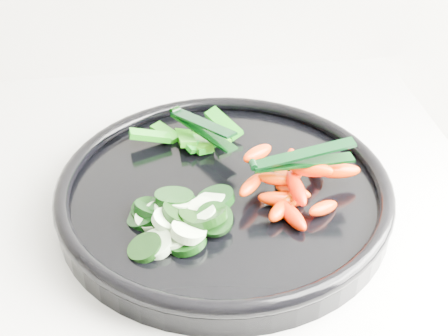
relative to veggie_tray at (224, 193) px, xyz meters
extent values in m
cylinder|color=black|center=(0.00, 0.00, -0.01)|extent=(0.46, 0.46, 0.02)
torus|color=black|center=(0.00, 0.00, 0.01)|extent=(0.46, 0.46, 0.02)
cylinder|color=black|center=(-0.09, -0.09, 0.01)|extent=(0.05, 0.05, 0.02)
cylinder|color=beige|center=(-0.08, -0.08, 0.01)|extent=(0.05, 0.05, 0.02)
cylinder|color=black|center=(-0.08, -0.03, 0.01)|extent=(0.06, 0.06, 0.03)
cylinder|color=beige|center=(-0.06, -0.04, 0.01)|extent=(0.05, 0.05, 0.03)
cylinder|color=black|center=(-0.07, -0.04, 0.01)|extent=(0.05, 0.05, 0.03)
cylinder|color=beige|center=(-0.08, -0.04, 0.01)|extent=(0.03, 0.03, 0.02)
cylinder|color=black|center=(-0.05, -0.08, 0.01)|extent=(0.05, 0.05, 0.02)
cylinder|color=beige|center=(-0.06, -0.08, 0.01)|extent=(0.03, 0.03, 0.02)
cylinder|color=black|center=(-0.05, -0.03, 0.01)|extent=(0.05, 0.06, 0.03)
cylinder|color=#E1F4C3|center=(-0.06, -0.03, 0.01)|extent=(0.03, 0.03, 0.02)
cylinder|color=black|center=(-0.06, -0.02, 0.01)|extent=(0.06, 0.06, 0.01)
cylinder|color=#DEF4C3|center=(-0.07, -0.04, 0.01)|extent=(0.04, 0.04, 0.01)
cylinder|color=black|center=(-0.09, -0.03, 0.01)|extent=(0.04, 0.04, 0.01)
cylinder|color=#B7CFA5|center=(-0.08, -0.04, 0.01)|extent=(0.03, 0.03, 0.01)
cylinder|color=black|center=(-0.09, -0.04, 0.01)|extent=(0.05, 0.05, 0.03)
cylinder|color=beige|center=(-0.07, -0.03, 0.01)|extent=(0.03, 0.03, 0.02)
cylinder|color=black|center=(-0.03, -0.06, 0.02)|extent=(0.06, 0.06, 0.03)
cylinder|color=beige|center=(-0.03, -0.06, 0.02)|extent=(0.05, 0.05, 0.03)
cylinder|color=black|center=(-0.06, -0.02, 0.02)|extent=(0.06, 0.06, 0.02)
cylinder|color=beige|center=(-0.05, -0.04, 0.02)|extent=(0.04, 0.04, 0.01)
cylinder|color=black|center=(-0.05, -0.05, 0.02)|extent=(0.04, 0.05, 0.03)
cylinder|color=#D1F5C4|center=(-0.07, -0.06, 0.02)|extent=(0.04, 0.04, 0.02)
cylinder|color=black|center=(-0.02, -0.06, 0.02)|extent=(0.05, 0.05, 0.03)
cylinder|color=beige|center=(-0.03, -0.05, 0.02)|extent=(0.04, 0.04, 0.02)
cylinder|color=black|center=(-0.01, -0.03, 0.02)|extent=(0.05, 0.05, 0.02)
cylinder|color=beige|center=(-0.02, -0.04, 0.02)|extent=(0.05, 0.05, 0.02)
cylinder|color=black|center=(-0.03, -0.06, 0.02)|extent=(0.06, 0.06, 0.02)
cylinder|color=beige|center=(-0.05, -0.08, 0.02)|extent=(0.05, 0.05, 0.02)
ellipsoid|color=#E95200|center=(0.07, -0.04, 0.01)|extent=(0.05, 0.04, 0.03)
ellipsoid|color=#F73E00|center=(0.06, -0.03, 0.01)|extent=(0.05, 0.03, 0.02)
ellipsoid|color=red|center=(0.06, -0.06, 0.01)|extent=(0.03, 0.05, 0.02)
ellipsoid|color=#E35200|center=(0.07, 0.00, 0.01)|extent=(0.02, 0.05, 0.03)
ellipsoid|color=#E74000|center=(0.10, -0.05, 0.01)|extent=(0.05, 0.04, 0.03)
ellipsoid|color=#EA2900|center=(0.07, -0.01, 0.01)|extent=(0.03, 0.04, 0.02)
ellipsoid|color=red|center=(0.05, -0.05, 0.01)|extent=(0.04, 0.05, 0.02)
ellipsoid|color=#FA4600|center=(0.07, -0.02, 0.01)|extent=(0.04, 0.03, 0.02)
ellipsoid|color=#DE5500|center=(0.11, 0.02, 0.01)|extent=(0.02, 0.04, 0.02)
ellipsoid|color=#EB3E00|center=(0.08, 0.04, 0.01)|extent=(0.02, 0.04, 0.02)
ellipsoid|color=#F92B00|center=(0.03, -0.02, 0.03)|extent=(0.04, 0.05, 0.02)
ellipsoid|color=#ED3400|center=(0.10, 0.01, 0.03)|extent=(0.05, 0.04, 0.03)
ellipsoid|color=#EA2900|center=(0.08, 0.00, 0.03)|extent=(0.03, 0.05, 0.02)
ellipsoid|color=#EB1100|center=(0.07, -0.04, 0.03)|extent=(0.02, 0.06, 0.02)
ellipsoid|color=#EC5200|center=(0.05, -0.02, 0.03)|extent=(0.04, 0.02, 0.02)
ellipsoid|color=#FD3E00|center=(0.13, -0.01, 0.03)|extent=(0.06, 0.02, 0.02)
ellipsoid|color=#FF5400|center=(0.09, -0.01, 0.04)|extent=(0.03, 0.04, 0.02)
ellipsoid|color=#FF3E00|center=(0.04, 0.01, 0.04)|extent=(0.05, 0.04, 0.02)
ellipsoid|color=#F66100|center=(0.09, -0.02, 0.04)|extent=(0.05, 0.04, 0.02)
cube|color=#21710A|center=(-0.01, 0.10, 0.01)|extent=(0.02, 0.06, 0.02)
cube|color=#0B7410|center=(-0.01, 0.08, 0.01)|extent=(0.05, 0.04, 0.02)
cube|color=#0A6F0B|center=(0.00, 0.10, 0.01)|extent=(0.03, 0.05, 0.02)
cube|color=#0B7411|center=(-0.02, 0.09, 0.01)|extent=(0.04, 0.05, 0.01)
cube|color=#226709|center=(-0.01, 0.11, 0.01)|extent=(0.06, 0.02, 0.02)
cube|color=#0E6809|center=(-0.06, 0.12, 0.01)|extent=(0.04, 0.04, 0.01)
cube|color=#206C0A|center=(-0.04, 0.11, 0.01)|extent=(0.02, 0.07, 0.03)
cube|color=#1E6109|center=(-0.08, 0.10, 0.02)|extent=(0.05, 0.02, 0.02)
cube|color=#0A6C0D|center=(0.01, 0.12, 0.02)|extent=(0.04, 0.06, 0.02)
cylinder|color=black|center=(0.03, -0.02, 0.05)|extent=(0.01, 0.01, 0.01)
cube|color=black|center=(0.08, -0.02, 0.05)|extent=(0.11, 0.02, 0.00)
cube|color=black|center=(0.08, -0.02, 0.06)|extent=(0.11, 0.02, 0.02)
cylinder|color=black|center=(-0.04, 0.14, 0.03)|extent=(0.01, 0.01, 0.01)
cube|color=black|center=(-0.01, 0.09, 0.02)|extent=(0.07, 0.10, 0.00)
cube|color=black|center=(-0.01, 0.09, 0.04)|extent=(0.07, 0.10, 0.02)
camera|label=1|loc=(-0.07, -0.54, 0.44)|focal=50.00mm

